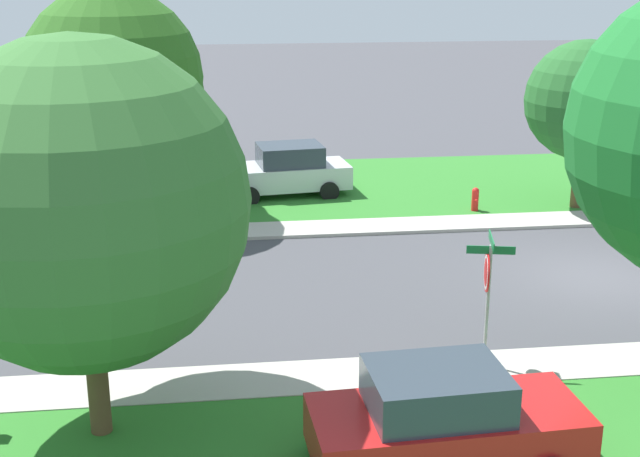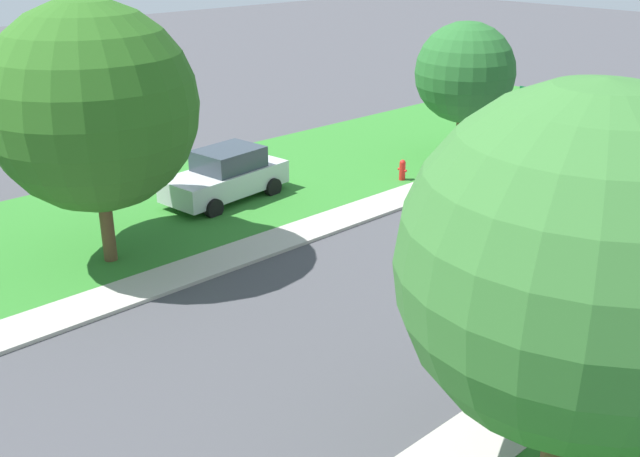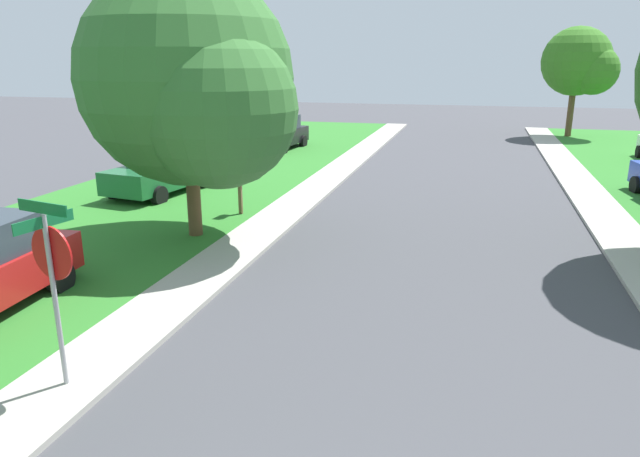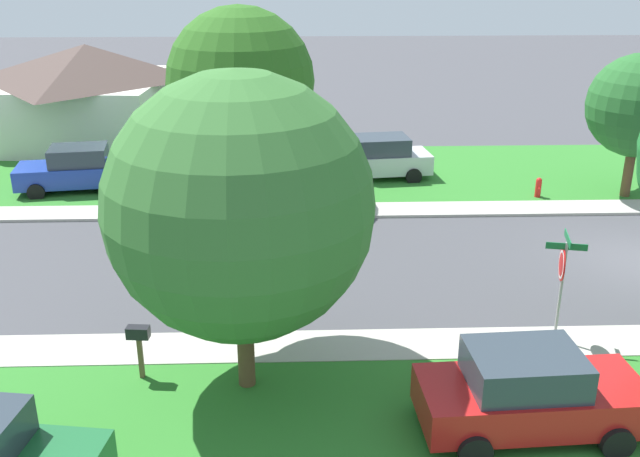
% 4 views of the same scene
% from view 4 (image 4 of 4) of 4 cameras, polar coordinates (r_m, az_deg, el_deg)
% --- Properties ---
extents(sidewalk_east, '(1.40, 56.00, 0.10)m').
position_cam_4_polar(sidewalk_east, '(25.67, -5.34, 1.36)').
color(sidewalk_east, '#ADA89E').
rests_on(sidewalk_east, ground).
extents(lawn_east, '(8.00, 56.00, 0.08)m').
position_cam_4_polar(lawn_east, '(30.13, -4.86, 4.39)').
color(lawn_east, '#2D7528').
rests_on(lawn_east, ground).
extents(sidewalk_west, '(1.40, 56.00, 0.10)m').
position_cam_4_polar(sidewalk_west, '(17.16, -7.03, -9.43)').
color(sidewalk_west, '#ADA89E').
rests_on(sidewalk_west, ground).
extents(stop_sign_far_corner, '(0.90, 0.90, 2.77)m').
position_cam_4_polar(stop_sign_far_corner, '(17.39, 18.68, -3.22)').
color(stop_sign_far_corner, '#9E9EA3').
rests_on(stop_sign_far_corner, ground).
extents(car_red_near_corner, '(2.21, 4.39, 1.76)m').
position_cam_4_polar(car_red_near_corner, '(14.61, 16.27, -12.40)').
color(car_red_near_corner, red).
rests_on(car_red_near_corner, ground).
extents(car_silver_across_road, '(2.41, 4.48, 1.76)m').
position_cam_4_polar(car_silver_across_road, '(29.27, 4.59, 5.59)').
color(car_silver_across_road, silver).
rests_on(car_silver_across_road, ground).
extents(car_blue_far_down_street, '(2.49, 4.51, 1.76)m').
position_cam_4_polar(car_blue_far_down_street, '(29.21, -18.79, 4.48)').
color(car_blue_far_down_street, '#1E389E').
rests_on(car_blue_far_down_street, ground).
extents(tree_across_left, '(5.76, 5.36, 7.00)m').
position_cam_4_polar(tree_across_left, '(26.90, -5.83, 11.30)').
color(tree_across_left, brown).
rests_on(tree_across_left, ground).
extents(tree_sidewalk_mid, '(4.01, 3.73, 5.38)m').
position_cam_4_polar(tree_sidewalk_mid, '(28.93, 24.05, 8.75)').
color(tree_sidewalk_mid, brown).
rests_on(tree_sidewalk_mid, ground).
extents(tree_corner_large, '(5.71, 5.31, 6.76)m').
position_cam_4_polar(tree_corner_large, '(14.36, -5.48, 1.52)').
color(tree_corner_large, brown).
rests_on(tree_corner_large, ground).
extents(house_right_setback, '(9.52, 8.41, 4.60)m').
position_cam_4_polar(house_right_setback, '(36.86, -17.82, 10.33)').
color(house_right_setback, silver).
rests_on(house_right_setback, ground).
extents(fire_hydrant, '(0.38, 0.22, 0.83)m').
position_cam_4_polar(fire_hydrant, '(28.10, 16.95, 3.12)').
color(fire_hydrant, red).
rests_on(fire_hydrant, ground).
extents(mailbox, '(0.28, 0.50, 1.31)m').
position_cam_4_polar(mailbox, '(15.96, -14.20, -8.53)').
color(mailbox, brown).
rests_on(mailbox, ground).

